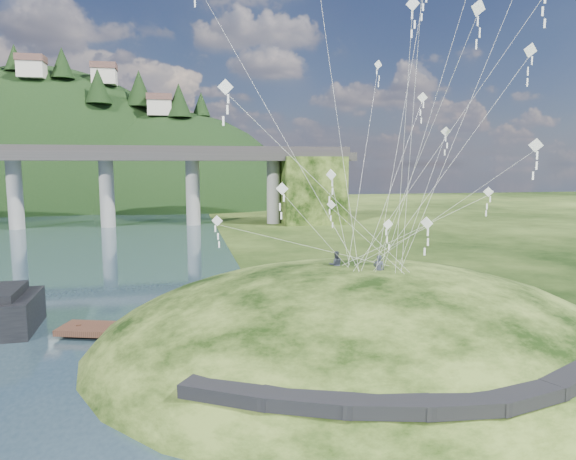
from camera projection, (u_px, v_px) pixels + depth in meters
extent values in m
plane|color=black|center=(242.00, 363.00, 30.07)|extent=(320.00, 320.00, 0.00)
ellipsoid|color=black|center=(360.00, 364.00, 33.83)|extent=(36.00, 32.00, 13.00)
cube|color=black|center=(229.00, 391.00, 21.74)|extent=(4.32, 3.62, 0.71)
cube|color=black|center=(307.00, 400.00, 20.74)|extent=(4.10, 2.97, 0.61)
cube|color=black|center=(386.00, 404.00, 20.38)|extent=(3.85, 2.37, 0.62)
cube|color=black|center=(461.00, 403.00, 20.56)|extent=(3.62, 1.83, 0.66)
cube|color=black|center=(524.00, 394.00, 21.36)|extent=(3.82, 2.27, 0.68)
cube|color=black|center=(569.00, 377.00, 22.88)|extent=(4.11, 2.97, 0.71)
cylinder|color=gray|center=(15.00, 193.00, 90.69)|extent=(2.60, 2.60, 13.00)
cylinder|color=gray|center=(107.00, 192.00, 93.84)|extent=(2.60, 2.60, 13.00)
cylinder|color=gray|center=(193.00, 191.00, 96.99)|extent=(2.60, 2.60, 13.00)
cylinder|color=gray|center=(273.00, 190.00, 100.14)|extent=(2.60, 2.60, 13.00)
cube|color=black|center=(311.00, 190.00, 101.67)|extent=(12.00, 11.00, 13.00)
ellipsoid|color=black|center=(49.00, 227.00, 145.02)|extent=(96.00, 68.00, 88.00)
ellipsoid|color=black|center=(176.00, 241.00, 144.88)|extent=(76.00, 56.00, 72.00)
cone|color=black|center=(14.00, 57.00, 127.25)|extent=(4.97, 4.97, 6.54)
cone|color=black|center=(62.00, 63.00, 127.77)|extent=(5.83, 5.83, 7.67)
cone|color=black|center=(98.00, 86.00, 125.56)|extent=(6.47, 6.47, 8.51)
cone|color=black|center=(139.00, 88.00, 134.06)|extent=(7.13, 7.13, 9.38)
cone|color=black|center=(179.00, 100.00, 131.73)|extent=(6.56, 6.56, 8.63)
cone|color=black|center=(201.00, 104.00, 138.38)|extent=(4.88, 4.88, 6.42)
cube|color=beige|center=(32.00, 70.00, 124.75)|extent=(6.00, 5.00, 4.00)
cube|color=brown|center=(31.00, 59.00, 124.41)|extent=(6.40, 5.40, 1.60)
cube|color=beige|center=(104.00, 77.00, 133.85)|extent=(6.00, 5.00, 4.00)
cube|color=brown|center=(104.00, 66.00, 133.50)|extent=(6.40, 5.40, 1.60)
cube|color=beige|center=(160.00, 108.00, 131.93)|extent=(6.00, 5.00, 4.00)
cube|color=brown|center=(159.00, 97.00, 131.58)|extent=(6.40, 5.40, 1.60)
cube|color=#351E15|center=(176.00, 331.00, 34.14)|extent=(15.90, 7.12, 0.40)
cylinder|color=#351E15|center=(79.00, 332.00, 34.83)|extent=(0.34, 0.34, 1.13)
cylinder|color=#351E15|center=(127.00, 334.00, 34.50)|extent=(0.34, 0.34, 1.13)
cylinder|color=#351E15|center=(176.00, 335.00, 34.18)|extent=(0.34, 0.34, 1.13)
cylinder|color=#351E15|center=(226.00, 337.00, 33.85)|extent=(0.34, 0.34, 1.13)
cylinder|color=#351E15|center=(277.00, 339.00, 33.53)|extent=(0.34, 0.34, 1.13)
imported|color=#292D36|center=(379.00, 255.00, 32.14)|extent=(0.80, 0.65, 1.88)
imported|color=#292D36|center=(336.00, 251.00, 33.78)|extent=(0.95, 0.77, 1.84)
cube|color=white|center=(488.00, 192.00, 34.32)|extent=(0.48, 0.53, 0.68)
cube|color=white|center=(488.00, 199.00, 34.39)|extent=(0.08, 0.07, 0.40)
cube|color=white|center=(488.00, 206.00, 34.45)|extent=(0.08, 0.07, 0.40)
cube|color=white|center=(487.00, 213.00, 34.51)|extent=(0.08, 0.07, 0.40)
cube|color=white|center=(536.00, 145.00, 28.53)|extent=(0.74, 0.38, 0.78)
cube|color=white|center=(535.00, 155.00, 28.60)|extent=(0.10, 0.04, 0.46)
cube|color=white|center=(535.00, 166.00, 28.67)|extent=(0.10, 0.04, 0.46)
cube|color=white|center=(534.00, 176.00, 28.74)|extent=(0.10, 0.04, 0.46)
cube|color=white|center=(331.00, 175.00, 32.91)|extent=(0.52, 0.59, 0.74)
cube|color=white|center=(331.00, 183.00, 32.97)|extent=(0.09, 0.07, 0.43)
cube|color=white|center=(331.00, 191.00, 33.04)|extent=(0.09, 0.07, 0.43)
cube|color=white|center=(331.00, 199.00, 33.11)|extent=(0.09, 0.07, 0.43)
cube|color=white|center=(530.00, 50.00, 31.40)|extent=(0.89, 0.33, 0.86)
cube|color=white|center=(530.00, 61.00, 31.48)|extent=(0.12, 0.05, 0.52)
cube|color=white|center=(529.00, 72.00, 31.56)|extent=(0.12, 0.05, 0.52)
cube|color=white|center=(529.00, 82.00, 31.64)|extent=(0.12, 0.05, 0.52)
cube|color=white|center=(423.00, 8.00, 30.91)|extent=(0.10, 0.05, 0.43)
cube|color=white|center=(423.00, 17.00, 30.98)|extent=(0.10, 0.05, 0.43)
cube|color=white|center=(446.00, 131.00, 35.87)|extent=(0.61, 0.38, 0.67)
cube|color=white|center=(446.00, 138.00, 35.93)|extent=(0.09, 0.04, 0.40)
cube|color=white|center=(445.00, 146.00, 35.99)|extent=(0.09, 0.04, 0.40)
cube|color=white|center=(445.00, 153.00, 36.06)|extent=(0.09, 0.04, 0.40)
cube|color=white|center=(282.00, 189.00, 27.74)|extent=(0.64, 0.33, 0.69)
cube|color=white|center=(282.00, 198.00, 27.80)|extent=(0.09, 0.04, 0.40)
cube|color=white|center=(282.00, 207.00, 27.86)|extent=(0.09, 0.04, 0.40)
cube|color=white|center=(282.00, 216.00, 27.92)|extent=(0.09, 0.04, 0.40)
cube|color=white|center=(388.00, 224.00, 37.41)|extent=(0.80, 0.20, 0.80)
cube|color=white|center=(388.00, 232.00, 37.48)|extent=(0.10, 0.05, 0.47)
cube|color=white|center=(388.00, 240.00, 37.55)|extent=(0.10, 0.05, 0.47)
cube|color=white|center=(388.00, 247.00, 37.62)|extent=(0.10, 0.05, 0.47)
cube|color=white|center=(225.00, 87.00, 24.54)|extent=(0.76, 0.17, 0.76)
cube|color=white|center=(226.00, 98.00, 24.61)|extent=(0.10, 0.02, 0.44)
cube|color=white|center=(226.00, 110.00, 24.67)|extent=(0.10, 0.02, 0.44)
cube|color=white|center=(226.00, 121.00, 24.74)|extent=(0.10, 0.02, 0.44)
cube|color=white|center=(217.00, 221.00, 39.32)|extent=(0.83, 0.37, 0.86)
cube|color=white|center=(217.00, 229.00, 39.40)|extent=(0.11, 0.04, 0.51)
cube|color=white|center=(217.00, 237.00, 39.48)|extent=(0.11, 0.04, 0.51)
cube|color=white|center=(218.00, 245.00, 39.55)|extent=(0.11, 0.04, 0.51)
cube|color=white|center=(478.00, 8.00, 25.98)|extent=(0.86, 0.31, 0.83)
cube|color=white|center=(478.00, 20.00, 26.05)|extent=(0.11, 0.07, 0.50)
cube|color=white|center=(477.00, 33.00, 26.13)|extent=(0.11, 0.07, 0.50)
cube|color=white|center=(477.00, 45.00, 26.21)|extent=(0.11, 0.07, 0.50)
cube|color=white|center=(413.00, 4.00, 25.98)|extent=(0.60, 0.45, 0.70)
cube|color=white|center=(412.00, 14.00, 26.05)|extent=(0.09, 0.05, 0.41)
cube|color=white|center=(412.00, 24.00, 26.11)|extent=(0.09, 0.05, 0.41)
cube|color=white|center=(412.00, 35.00, 26.17)|extent=(0.09, 0.05, 0.41)
cube|color=white|center=(422.00, 97.00, 37.70)|extent=(0.77, 0.22, 0.76)
cube|color=white|center=(422.00, 105.00, 37.77)|extent=(0.10, 0.03, 0.45)
cube|color=white|center=(422.00, 113.00, 37.84)|extent=(0.10, 0.03, 0.45)
cube|color=white|center=(422.00, 120.00, 37.91)|extent=(0.10, 0.03, 0.45)
cube|color=white|center=(196.00, 4.00, 31.70)|extent=(0.09, 0.06, 0.43)
cube|color=white|center=(378.00, 65.00, 40.61)|extent=(0.71, 0.22, 0.72)
cube|color=white|center=(378.00, 71.00, 40.67)|extent=(0.09, 0.06, 0.42)
cube|color=white|center=(378.00, 78.00, 40.74)|extent=(0.09, 0.06, 0.42)
cube|color=white|center=(378.00, 85.00, 40.80)|extent=(0.09, 0.06, 0.42)
cube|color=white|center=(545.00, 11.00, 28.03)|extent=(0.11, 0.07, 0.50)
cube|color=white|center=(544.00, 23.00, 28.10)|extent=(0.11, 0.07, 0.50)
cube|color=white|center=(427.00, 223.00, 29.90)|extent=(0.48, 0.66, 0.76)
cube|color=white|center=(426.00, 232.00, 29.97)|extent=(0.09, 0.08, 0.46)
cube|color=white|center=(426.00, 242.00, 30.04)|extent=(0.09, 0.08, 0.46)
cube|color=white|center=(426.00, 251.00, 30.11)|extent=(0.09, 0.08, 0.46)
cube|color=white|center=(331.00, 205.00, 41.90)|extent=(0.64, 0.54, 0.77)
cube|color=white|center=(331.00, 212.00, 41.98)|extent=(0.10, 0.06, 0.46)
cube|color=white|center=(331.00, 218.00, 42.05)|extent=(0.10, 0.06, 0.46)
cube|color=white|center=(331.00, 225.00, 42.12)|extent=(0.10, 0.06, 0.46)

